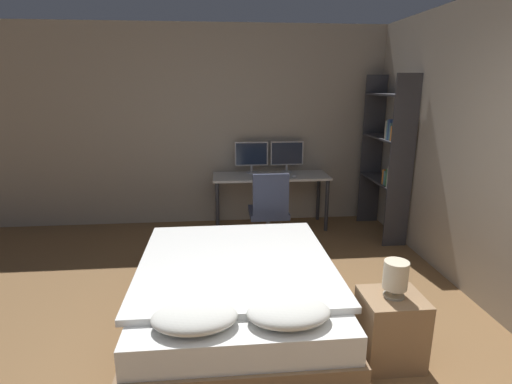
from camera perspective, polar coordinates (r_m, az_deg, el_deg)
wall_back at (r=5.62m, az=-1.52°, el=9.28°), size 12.00×0.06×2.70m
wall_side_right at (r=3.93m, az=31.05°, el=4.55°), size 0.06×12.00×2.70m
bed at (r=3.45m, az=-2.75°, el=-14.08°), size 1.61×2.02×0.56m
nightstand at (r=3.13m, az=18.63°, el=-18.03°), size 0.42×0.37×0.51m
bedside_lamp at (r=2.93m, az=19.32°, el=-11.25°), size 0.17×0.17×0.26m
desk at (r=5.42m, az=2.12°, el=1.47°), size 1.56×0.56×0.74m
monitor_left at (r=5.50m, az=-0.65°, el=5.26°), size 0.45×0.16×0.43m
monitor_right at (r=5.56m, az=4.44°, el=5.33°), size 0.45×0.16×0.43m
keyboard at (r=5.23m, az=2.38°, el=2.10°), size 0.40×0.13×0.02m
computer_mouse at (r=5.27m, az=5.49°, el=2.25°), size 0.07×0.05×0.04m
office_chair at (r=4.80m, az=1.86°, el=-3.69°), size 0.52×0.52×0.95m
bookshelf at (r=5.28m, az=18.50°, el=5.60°), size 0.30×0.95×2.05m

